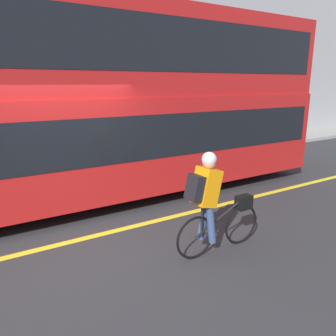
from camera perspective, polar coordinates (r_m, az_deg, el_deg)
ground_plane at (r=5.62m, az=-14.37°, el=-12.60°), size 80.00×80.00×0.00m
road_center_line at (r=5.76m, az=-14.88°, el=-11.88°), size 50.00×0.14×0.01m
sidewalk_curb at (r=10.29m, az=-22.96°, el=-0.44°), size 60.00×1.96×0.13m
building_facade at (r=11.16m, az=-25.81°, el=18.60°), size 60.00×0.30×7.15m
bus at (r=7.45m, az=-7.66°, el=12.16°), size 9.50×2.57×4.05m
cyclist_on_bike at (r=4.87m, az=7.62°, el=-5.56°), size 1.57×0.32×1.59m
trash_bin at (r=13.60m, az=11.68°, el=6.15°), size 0.58×0.58×0.95m
street_sign_post at (r=10.42m, az=-12.35°, el=8.82°), size 0.36×0.09×2.52m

